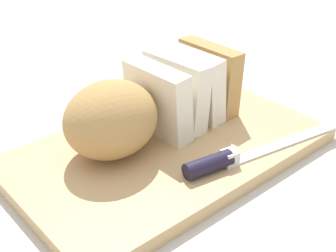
{
  "coord_description": "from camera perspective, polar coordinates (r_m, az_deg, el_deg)",
  "views": [
    {
      "loc": [
        -0.38,
        -0.43,
        0.38
      ],
      "look_at": [
        0.0,
        0.0,
        0.05
      ],
      "focal_mm": 49.84,
      "sensor_mm": 36.0,
      "label": 1
    }
  ],
  "objects": [
    {
      "name": "ground_plane",
      "position": [
        0.69,
        0.0,
        -3.74
      ],
      "size": [
        3.0,
        3.0,
        0.0
      ],
      "primitive_type": "plane",
      "color": "beige"
    },
    {
      "name": "cutting_board",
      "position": [
        0.68,
        0.0,
        -2.98
      ],
      "size": [
        0.45,
        0.27,
        0.02
      ],
      "primitive_type": "cube",
      "rotation": [
        0.0,
        0.0,
        -0.01
      ],
      "color": "tan",
      "rests_on": "ground_plane"
    },
    {
      "name": "bread_loaf",
      "position": [
        0.67,
        -2.46,
        2.78
      ],
      "size": [
        0.29,
        0.13,
        0.11
      ],
      "rotation": [
        0.0,
        0.0,
        0.06
      ],
      "color": "tan",
      "rests_on": "cutting_board"
    },
    {
      "name": "bread_knife",
      "position": [
        0.63,
        7.58,
        -3.93
      ],
      "size": [
        0.28,
        0.07,
        0.02
      ],
      "rotation": [
        0.0,
        0.0,
        -0.19
      ],
      "color": "silver",
      "rests_on": "cutting_board"
    },
    {
      "name": "crumb_near_knife",
      "position": [
        0.68,
        -3.85,
        -1.55
      ],
      "size": [
        0.01,
        0.01,
        0.01
      ],
      "primitive_type": "sphere",
      "color": "tan",
      "rests_on": "cutting_board"
    },
    {
      "name": "crumb_near_loaf",
      "position": [
        0.64,
        6.22,
        -4.03
      ],
      "size": [
        0.0,
        0.0,
        0.0
      ],
      "primitive_type": "sphere",
      "color": "tan",
      "rests_on": "cutting_board"
    },
    {
      "name": "crumb_stray_left",
      "position": [
        0.72,
        -0.97,
        0.32
      ],
      "size": [
        0.0,
        0.0,
        0.0
      ],
      "primitive_type": "sphere",
      "color": "tan",
      "rests_on": "cutting_board"
    },
    {
      "name": "crumb_stray_right",
      "position": [
        0.71,
        2.96,
        -0.35
      ],
      "size": [
        0.01,
        0.01,
        0.01
      ],
      "primitive_type": "sphere",
      "color": "tan",
      "rests_on": "cutting_board"
    }
  ]
}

